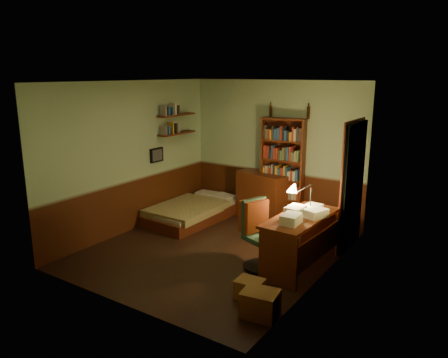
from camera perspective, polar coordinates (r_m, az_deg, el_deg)
The scene contains 24 objects.
floor at distance 7.01m, azimuth -1.14°, elevation -9.26°, with size 3.50×4.00×0.02m, color black.
ceiling at distance 6.45m, azimuth -1.26°, elevation 12.69°, with size 3.50×4.00×0.02m, color silver.
wall_back at distance 8.31m, azimuth 6.73°, elevation 3.76°, with size 3.50×0.02×2.60m, color #98B78D.
wall_left at distance 7.73m, azimuth -12.01°, elevation 2.79°, with size 0.02×4.00×2.60m, color #98B78D.
wall_right at distance 5.81m, azimuth 13.22°, elevation -0.86°, with size 0.02×4.00×2.60m, color #98B78D.
wall_front at distance 5.14m, azimuth -14.08°, elevation -2.85°, with size 3.50×0.02×2.60m, color #98B78D.
doorway at distance 7.10m, azimuth 16.48°, elevation -0.93°, with size 0.06×0.90×2.00m, color black.
door_trim at distance 7.11m, azimuth 16.21°, elevation -0.89°, with size 0.02×0.98×2.08m, color #4B1D0F.
bed at distance 8.31m, azimuth -4.11°, elevation -3.45°, with size 0.99×1.86×0.55m, color olive.
dresser at distance 8.33m, azimuth 5.22°, elevation -2.19°, with size 1.01×0.50×0.90m, color #54210F.
mini_stereo at distance 8.31m, azimuth 5.71°, elevation 1.42°, with size 0.24×0.19×0.13m, color #B2B2B7.
bookshelf at distance 8.13m, azimuth 7.63°, elevation 1.10°, with size 0.83×0.26×1.93m, color #54210F.
bottle_left at distance 8.21m, azimuth 6.11°, elevation 8.82°, with size 0.05×0.05×0.21m, color black.
bottle_right at distance 7.89m, azimuth 10.96°, elevation 8.49°, with size 0.06×0.06×0.22m, color black.
desk at distance 6.37m, azimuth 9.87°, elevation -8.08°, with size 0.59×1.43×0.77m, color #54210F.
paper_stack at distance 6.22m, azimuth 11.90°, elevation -4.39°, with size 0.22×0.30×0.12m, color silver.
desk_lamp at distance 6.39m, azimuth 11.30°, elevation -1.52°, with size 0.19×0.19×0.62m, color black.
office_chair at distance 6.18m, azimuth 5.04°, elevation -7.13°, with size 0.53×0.47×1.07m, color #2F523A.
red_jacket at distance 6.09m, azimuth 4.90°, elevation 0.06°, with size 0.21×0.38×0.45m, color #B04019.
wall_shelf_lower at distance 8.40m, azimuth -6.17°, elevation 5.95°, with size 0.20×0.90×0.03m, color #54210F.
wall_shelf_upper at distance 8.36m, azimuth -6.24°, elevation 8.33°, with size 0.20×0.90×0.03m, color #54210F.
framed_picture at distance 8.13m, azimuth -8.79°, elevation 3.11°, with size 0.04×0.32×0.26m, color black.
cardboard_box_a at distance 5.21m, azimuth 4.73°, elevation -15.93°, with size 0.41×0.33×0.31m, color brown.
cardboard_box_b at distance 5.59m, azimuth 3.40°, elevation -14.12°, with size 0.34×0.28×0.24m, color brown.
Camera 1 is at (3.67, -5.30, 2.74)m, focal length 35.00 mm.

